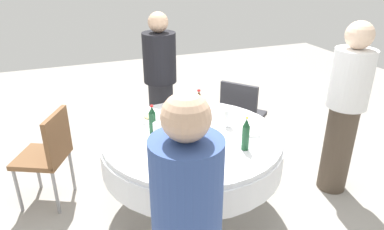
% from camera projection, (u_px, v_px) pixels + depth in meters
% --- Properties ---
extents(ground_plane, '(10.00, 10.00, 0.00)m').
position_uv_depth(ground_plane, '(192.00, 208.00, 3.15)').
color(ground_plane, gray).
extents(dining_table, '(1.46, 1.46, 0.74)m').
position_uv_depth(dining_table, '(192.00, 150.00, 2.91)').
color(dining_table, white).
rests_on(dining_table, ground_plane).
extents(bottle_green_inner, '(0.07, 0.07, 0.30)m').
position_uv_depth(bottle_green_inner, '(189.00, 113.00, 2.89)').
color(bottle_green_inner, '#2D6B38').
rests_on(bottle_green_inner, dining_table).
extents(bottle_dark_green_west, '(0.06, 0.06, 0.24)m').
position_uv_depth(bottle_dark_green_west, '(152.00, 120.00, 2.83)').
color(bottle_dark_green_west, '#194728').
rests_on(bottle_dark_green_west, dining_table).
extents(bottle_brown_front, '(0.06, 0.06, 0.27)m').
position_uv_depth(bottle_brown_front, '(199.00, 105.00, 3.07)').
color(bottle_brown_front, '#593314').
rests_on(bottle_brown_front, dining_table).
extents(bottle_amber_mid, '(0.07, 0.07, 0.33)m').
position_uv_depth(bottle_amber_mid, '(201.00, 118.00, 2.77)').
color(bottle_amber_mid, '#8C5619').
rests_on(bottle_amber_mid, dining_table).
extents(bottle_dark_green_outer, '(0.06, 0.06, 0.26)m').
position_uv_depth(bottle_dark_green_outer, '(246.00, 135.00, 2.58)').
color(bottle_dark_green_outer, '#194728').
rests_on(bottle_dark_green_outer, dining_table).
extents(bottle_brown_far, '(0.07, 0.07, 0.27)m').
position_uv_depth(bottle_brown_far, '(203.00, 113.00, 2.92)').
color(bottle_brown_far, '#593314').
rests_on(bottle_brown_far, dining_table).
extents(wine_glass_mid, '(0.07, 0.07, 0.15)m').
position_uv_depth(wine_glass_mid, '(228.00, 115.00, 2.94)').
color(wine_glass_mid, white).
rests_on(wine_glass_mid, dining_table).
extents(wine_glass_outer, '(0.07, 0.07, 0.16)m').
position_uv_depth(wine_glass_outer, '(158.00, 128.00, 2.70)').
color(wine_glass_outer, white).
rests_on(wine_glass_outer, dining_table).
extents(plate_north, '(0.25, 0.25, 0.04)m').
position_uv_depth(plate_north, '(195.00, 169.00, 2.36)').
color(plate_north, white).
rests_on(plate_north, dining_table).
extents(plate_south, '(0.22, 0.22, 0.04)m').
position_uv_depth(plate_south, '(183.00, 107.00, 3.34)').
color(plate_south, white).
rests_on(plate_south, dining_table).
extents(plate_left, '(0.24, 0.24, 0.04)m').
position_uv_depth(plate_left, '(149.00, 118.00, 3.11)').
color(plate_left, white).
rests_on(plate_left, dining_table).
extents(knife_west, '(0.14, 0.14, 0.00)m').
position_uv_depth(knife_west, '(217.00, 115.00, 3.18)').
color(knife_west, silver).
rests_on(knife_west, dining_table).
extents(knife_front, '(0.18, 0.02, 0.00)m').
position_uv_depth(knife_front, '(176.00, 135.00, 2.84)').
color(knife_front, silver).
rests_on(knife_front, dining_table).
extents(folded_napkin, '(0.19, 0.19, 0.02)m').
position_uv_depth(folded_napkin, '(250.00, 132.00, 2.86)').
color(folded_napkin, white).
rests_on(folded_napkin, dining_table).
extents(person_west, '(0.34, 0.34, 1.56)m').
position_uv_depth(person_west, '(161.00, 84.00, 3.72)').
color(person_west, '#26262B').
rests_on(person_west, ground_plane).
extents(person_front, '(0.34, 0.34, 1.59)m').
position_uv_depth(person_front, '(345.00, 108.00, 3.10)').
color(person_front, '#4C3F33').
rests_on(person_front, ground_plane).
extents(chair_far, '(0.54, 0.54, 0.87)m').
position_uv_depth(chair_far, '(49.00, 151.00, 3.05)').
color(chair_far, brown).
rests_on(chair_far, ground_plane).
extents(chair_rear, '(0.56, 0.56, 0.87)m').
position_uv_depth(chair_rear, '(241.00, 112.00, 3.79)').
color(chair_rear, '#2D2D33').
rests_on(chair_rear, ground_plane).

